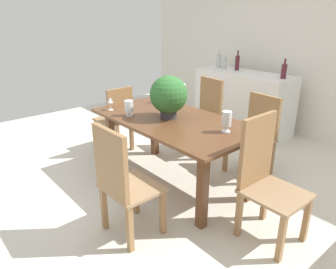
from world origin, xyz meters
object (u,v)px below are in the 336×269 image
chair_near_right (121,179)px  wine_bottle_green (219,61)px  flower_centerpiece (169,95)px  dining_table (174,129)px  wine_bottle_clear (225,63)px  crystal_vase_right (162,95)px  chair_foot_end (265,174)px  crystal_vase_center_near (129,107)px  crystal_vase_left (227,120)px  kitchen_counter (243,102)px  wine_bottle_dark (284,71)px  wine_bottle_tall (237,63)px  chair_head_end (117,117)px  chair_far_right (256,131)px  wine_glass (110,101)px  chair_far_left (205,113)px

chair_near_right → wine_bottle_green: bearing=-63.0°
flower_centerpiece → wine_bottle_green: size_ratio=1.54×
dining_table → wine_bottle_clear: 2.25m
flower_centerpiece → crystal_vase_right: (-0.50, 0.33, -0.14)m
chair_foot_end → crystal_vase_center_near: chair_foot_end is taller
crystal_vase_left → kitchen_counter: crystal_vase_left is taller
wine_bottle_dark → dining_table: bearing=-92.0°
chair_foot_end → wine_bottle_tall: (-1.90, 2.03, 0.50)m
chair_head_end → wine_bottle_dark: 2.38m
chair_far_right → kitchen_counter: kitchen_counter is taller
chair_near_right → wine_bottle_green: size_ratio=3.42×
crystal_vase_left → wine_bottle_green: size_ratio=0.69×
dining_table → chair_head_end: chair_head_end is taller
chair_foot_end → chair_head_end: chair_foot_end is taller
chair_foot_end → wine_glass: size_ratio=7.04×
chair_foot_end → chair_head_end: bearing=90.8°
chair_far_right → wine_bottle_dark: (-0.34, 1.05, 0.53)m
wine_bottle_clear → wine_glass: bearing=-83.1°
flower_centerpiece → wine_bottle_dark: bearing=86.0°
dining_table → crystal_vase_center_near: (-0.40, -0.29, 0.21)m
kitchen_counter → wine_glass: bearing=-93.8°
crystal_vase_left → wine_bottle_tall: bearing=125.8°
dining_table → chair_near_right: bearing=-66.2°
flower_centerpiece → crystal_vase_center_near: 0.45m
chair_far_right → chair_near_right: bearing=-85.2°
chair_far_left → crystal_vase_left: size_ratio=4.99×
crystal_vase_left → chair_far_left: bearing=141.1°
flower_centerpiece → chair_head_end: bearing=179.4°
chair_near_right → wine_bottle_tall: wine_bottle_tall is taller
chair_near_right → crystal_vase_center_near: chair_near_right is taller
crystal_vase_right → wine_bottle_clear: wine_bottle_clear is taller
wine_bottle_dark → wine_bottle_clear: bearing=179.0°
chair_near_right → chair_head_end: size_ratio=1.10×
chair_head_end → wine_bottle_green: size_ratio=3.10×
crystal_vase_right → wine_bottle_dark: (0.64, 1.65, 0.19)m
chair_far_right → wine_bottle_dark: size_ratio=3.41×
chair_far_left → chair_far_right: (0.81, -0.00, -0.03)m
wine_glass → wine_bottle_dark: size_ratio=0.54×
crystal_vase_left → kitchen_counter: (-1.17, 1.85, -0.41)m
chair_head_end → crystal_vase_center_near: 0.88m
flower_centerpiece → chair_far_left: bearing=109.4°
chair_foot_end → crystal_vase_right: bearing=80.1°
wine_glass → kitchen_counter: size_ratio=0.10×
chair_far_left → crystal_vase_left: (1.00, -0.81, 0.33)m
chair_foot_end → dining_table: bearing=90.9°
chair_far_left → wine_bottle_green: size_ratio=3.44×
crystal_vase_left → wine_bottle_clear: 2.47m
chair_far_right → wine_bottle_tall: (-1.19, 1.11, 0.54)m
wine_glass → wine_bottle_tall: bearing=91.5°
wine_bottle_tall → kitchen_counter: bearing=-17.1°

